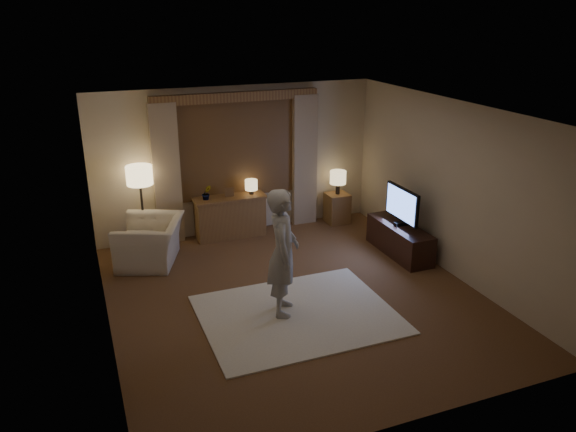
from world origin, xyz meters
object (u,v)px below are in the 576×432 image
side_table (337,208)px  tv_stand (400,240)px  armchair (150,242)px  person (283,252)px  sideboard (230,218)px

side_table → tv_stand: 1.72m
armchair → side_table: (3.54, 0.54, -0.07)m
tv_stand → person: 2.76m
tv_stand → armchair: bearing=163.4°
sideboard → side_table: 2.07m
armchair → side_table: bearing=119.9°
armchair → side_table: armchair is taller
tv_stand → person: bearing=-156.2°
tv_stand → sideboard: bearing=143.8°
armchair → tv_stand: 4.02m
armchair → sideboard: bearing=133.0°
sideboard → armchair: size_ratio=1.11×
sideboard → person: size_ratio=0.70×
sideboard → tv_stand: (2.38, -1.74, -0.10)m
armchair → tv_stand: bearing=94.6°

